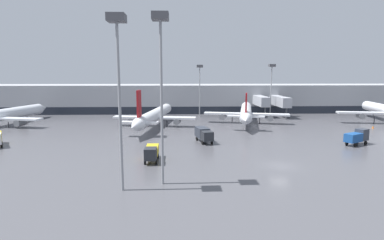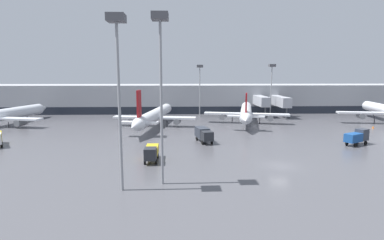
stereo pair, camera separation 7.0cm
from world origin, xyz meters
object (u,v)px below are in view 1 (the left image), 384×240
object	(u,v)px
apron_light_mast_1	(118,54)
apron_light_mast_6	(272,74)
service_truck_0	(357,136)
apron_light_mast_2	(161,52)
parked_jet_3	(154,115)
traffic_cone_0	(373,127)
parked_jet_1	(246,112)
apron_light_mast_0	(200,75)
service_truck_2	(204,134)
service_truck_3	(152,152)

from	to	relation	value
apron_light_mast_1	apron_light_mast_6	xyz separation A→B (m)	(33.04, 56.10, -2.18)
service_truck_0	apron_light_mast_2	bearing A→B (deg)	179.85
parked_jet_3	traffic_cone_0	world-z (taller)	parked_jet_3
parked_jet_1	apron_light_mast_2	size ratio (longest dim) A/B	1.64
apron_light_mast_0	service_truck_0	bearing A→B (deg)	-55.58
apron_light_mast_0	apron_light_mast_6	world-z (taller)	apron_light_mast_6
parked_jet_1	service_truck_2	distance (m)	24.33
apron_light_mast_1	apron_light_mast_0	bearing A→B (deg)	78.14
service_truck_2	apron_light_mast_6	xyz separation A→B (m)	(22.38, 33.02, 10.84)
parked_jet_3	service_truck_0	xyz separation A→B (m)	(37.78, -20.66, -1.13)
service_truck_3	traffic_cone_0	bearing A→B (deg)	116.68
traffic_cone_0	apron_light_mast_1	size ratio (longest dim) A/B	0.03
apron_light_mast_0	apron_light_mast_1	distance (m)	58.58
service_truck_3	apron_light_mast_0	bearing A→B (deg)	167.89
service_truck_2	apron_light_mast_2	world-z (taller)	apron_light_mast_2
service_truck_2	apron_light_mast_6	bearing A→B (deg)	132.00
service_truck_0	service_truck_3	xyz separation A→B (m)	(-35.68, -8.75, -0.15)
service_truck_3	apron_light_mast_0	distance (m)	48.64
parked_jet_3	apron_light_mast_0	size ratio (longest dim) A/B	2.34
service_truck_2	apron_light_mast_0	distance (m)	35.87
parked_jet_3	apron_light_mast_6	world-z (taller)	apron_light_mast_6
apron_light_mast_1	traffic_cone_0	bearing A→B (deg)	34.83
service_truck_2	apron_light_mast_2	xyz separation A→B (m)	(-6.40, -21.30, 13.36)
parked_jet_3	parked_jet_1	bearing A→B (deg)	-72.28
apron_light_mast_0	apron_light_mast_6	bearing A→B (deg)	-3.24
service_truck_2	apron_light_mast_6	world-z (taller)	apron_light_mast_6
service_truck_0	traffic_cone_0	world-z (taller)	service_truck_0
traffic_cone_0	parked_jet_3	bearing A→B (deg)	174.75
traffic_cone_0	apron_light_mast_2	distance (m)	59.72
service_truck_0	service_truck_3	distance (m)	36.74
parked_jet_1	service_truck_2	xyz separation A→B (m)	(-12.44, -20.87, -1.35)
apron_light_mast_0	apron_light_mast_6	distance (m)	21.04
service_truck_0	apron_light_mast_1	size ratio (longest dim) A/B	0.28
parked_jet_1	traffic_cone_0	distance (m)	29.44
apron_light_mast_0	apron_light_mast_6	size ratio (longest dim) A/B	0.99
apron_light_mast_0	apron_light_mast_2	xyz separation A→B (m)	(-7.77, -55.52, 2.66)
traffic_cone_0	service_truck_2	bearing A→B (deg)	-162.78
service_truck_0	parked_jet_3	bearing A→B (deg)	123.07
service_truck_0	apron_light_mast_6	world-z (taller)	apron_light_mast_6
service_truck_3	apron_light_mast_6	world-z (taller)	apron_light_mast_6
service_truck_2	traffic_cone_0	xyz separation A→B (m)	(40.56, 12.57, -1.26)
parked_jet_1	traffic_cone_0	bearing A→B (deg)	-93.81
parked_jet_3	apron_light_mast_1	distance (m)	42.07
apron_light_mast_1	apron_light_mast_2	bearing A→B (deg)	22.58
traffic_cone_0	apron_light_mast_2	world-z (taller)	apron_light_mast_2
parked_jet_1	service_truck_2	world-z (taller)	parked_jet_1
service_truck_2	parked_jet_1	bearing A→B (deg)	135.34
parked_jet_3	service_truck_2	bearing A→B (deg)	-139.52
service_truck_3	apron_light_mast_6	xyz separation A→B (m)	(30.92, 45.16, 11.02)
parked_jet_1	traffic_cone_0	xyz separation A→B (m)	(28.13, -8.30, -2.61)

